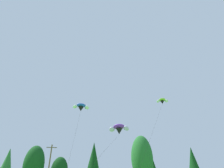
% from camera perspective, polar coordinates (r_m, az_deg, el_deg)
% --- Properties ---
extents(treeline_tree_b, '(4.14, 4.14, 11.53)m').
position_cam_1_polar(treeline_tree_b, '(60.24, -29.00, -20.49)').
color(treeline_tree_b, '#472D19').
rests_on(treeline_tree_b, ground_plane).
extents(treeline_tree_c, '(4.92, 4.92, 11.56)m').
position_cam_1_polar(treeline_tree_c, '(53.76, -22.35, -21.46)').
color(treeline_tree_c, '#472D19').
rests_on(treeline_tree_c, ground_plane).
extents(treeline_tree_e, '(4.61, 4.61, 13.70)m').
position_cam_1_polar(treeline_tree_e, '(57.11, -5.56, -21.96)').
color(treeline_tree_e, '#472D19').
rests_on(treeline_tree_e, ground_plane).
extents(treeline_tree_f, '(5.97, 5.97, 15.45)m').
position_cam_1_polar(treeline_tree_f, '(57.07, 8.96, -20.98)').
color(treeline_tree_f, '#472D19').
rests_on(treeline_tree_f, ground_plane).
extents(treeline_tree_h, '(4.53, 4.53, 13.32)m').
position_cam_1_polar(treeline_tree_h, '(66.59, 23.19, -21.14)').
color(treeline_tree_h, '#472D19').
rests_on(treeline_tree_h, ground_plane).
extents(parafoil_kite_high_purple, '(11.22, 19.34, 11.86)m').
position_cam_1_polar(parafoil_kite_high_purple, '(37.45, 2.12, -13.25)').
color(parafoil_kite_high_purple, purple).
extents(parafoil_kite_mid_lime_white, '(15.80, 17.38, 20.46)m').
position_cam_1_polar(parafoil_kite_mid_lime_white, '(49.84, 14.78, -4.92)').
color(parafoil_kite_mid_lime_white, '#93D633').
extents(parafoil_kite_far_blue_white, '(3.73, 21.96, 16.79)m').
position_cam_1_polar(parafoil_kite_far_blue_white, '(41.24, -9.25, -6.82)').
color(parafoil_kite_far_blue_white, blue).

